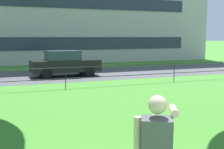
% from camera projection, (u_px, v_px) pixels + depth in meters
% --- Properties ---
extents(street_strip, '(80.00, 6.35, 0.01)m').
position_uv_depth(street_strip, '(49.00, 76.00, 17.92)').
color(street_strip, '#4C4C51').
rests_on(street_strip, ground).
extents(park_fence, '(34.79, 0.04, 1.00)m').
position_uv_depth(park_fence, '(65.00, 74.00, 13.37)').
color(park_fence, black).
rests_on(park_fence, ground).
extents(car_black_left, '(4.04, 1.90, 1.54)m').
position_uv_depth(car_black_left, '(65.00, 63.00, 17.47)').
color(car_black_left, black).
rests_on(car_black_left, ground).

